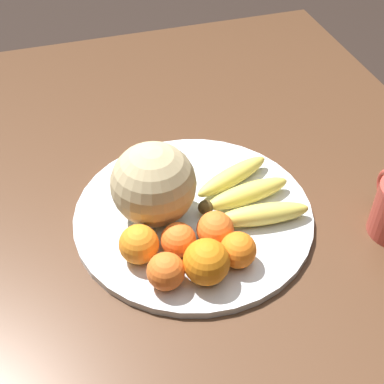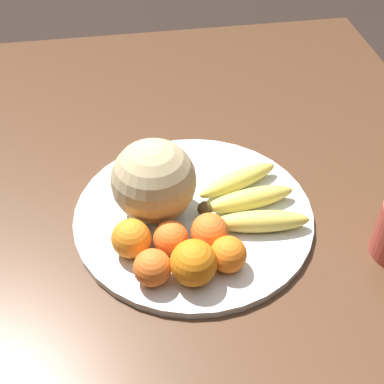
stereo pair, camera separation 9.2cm
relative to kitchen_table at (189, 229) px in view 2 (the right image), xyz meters
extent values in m
plane|color=black|center=(0.00, 0.00, -0.63)|extent=(12.00, 12.00, 0.00)
cube|color=#4C301E|center=(0.00, 0.00, 0.06)|extent=(1.35, 1.14, 0.04)
cube|color=#4C301E|center=(0.59, -0.48, -0.29)|extent=(0.07, 0.07, 0.67)
cube|color=#4C301E|center=(0.59, 0.48, -0.29)|extent=(0.07, 0.07, 0.67)
cylinder|color=silver|center=(-0.05, 0.00, 0.09)|extent=(0.43, 0.43, 0.01)
torus|color=#1E4C56|center=(-0.05, 0.00, 0.09)|extent=(0.43, 0.43, 0.01)
sphere|color=tan|center=(-0.04, 0.07, 0.17)|extent=(0.15, 0.15, 0.15)
sphere|color=#473819|center=(-0.06, -0.02, 0.12)|extent=(0.03, 0.03, 0.03)
ellipsoid|color=#E5D156|center=(-0.11, -0.11, 0.12)|extent=(0.06, 0.17, 0.04)
ellipsoid|color=#E5D156|center=(-0.05, -0.10, 0.12)|extent=(0.06, 0.17, 0.04)
ellipsoid|color=#E5D156|center=(0.00, -0.09, 0.12)|extent=(0.09, 0.17, 0.04)
sphere|color=orange|center=(-0.19, 0.02, 0.13)|extent=(0.07, 0.07, 0.07)
sphere|color=orange|center=(-0.13, -0.01, 0.13)|extent=(0.06, 0.06, 0.06)
sphere|color=orange|center=(-0.13, 0.05, 0.13)|extent=(0.06, 0.06, 0.06)
sphere|color=orange|center=(-0.12, 0.11, 0.13)|extent=(0.07, 0.07, 0.07)
sphere|color=orange|center=(-0.18, -0.03, 0.13)|extent=(0.06, 0.06, 0.06)
sphere|color=orange|center=(-0.19, 0.09, 0.13)|extent=(0.06, 0.06, 0.06)
cube|color=white|center=(-0.12, 0.07, 0.10)|extent=(0.10, 0.07, 0.00)
camera|label=1|loc=(-0.69, 0.20, 0.78)|focal=50.00mm
camera|label=2|loc=(-0.71, 0.11, 0.78)|focal=50.00mm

